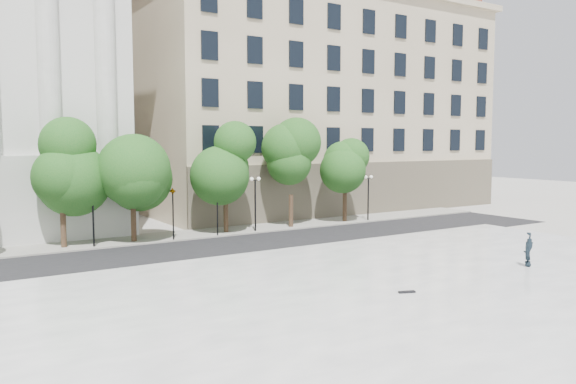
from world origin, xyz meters
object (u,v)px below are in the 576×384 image
at_px(traffic_light_west, 173,187).
at_px(person_lying, 528,262).
at_px(traffic_light_east, 217,186).
at_px(skateboard, 407,292).

distance_m(traffic_light_west, person_lying, 22.89).
relative_size(traffic_light_east, skateboard, 5.68).
bearing_deg(traffic_light_west, traffic_light_east, 0.00).
xyz_separation_m(traffic_light_east, person_lying, (8.41, -19.38, -3.01)).
distance_m(traffic_light_west, traffic_light_east, 3.38).
bearing_deg(skateboard, traffic_light_west, 117.83).
xyz_separation_m(traffic_light_east, skateboard, (-0.45, -19.70, -3.21)).
relative_size(traffic_light_west, skateboard, 5.76).
distance_m(traffic_light_east, skateboard, 19.96).
xyz_separation_m(traffic_light_west, skateboard, (2.92, -19.70, -3.27)).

